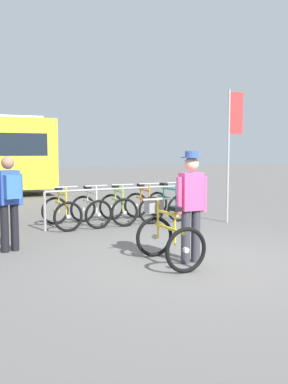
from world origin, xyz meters
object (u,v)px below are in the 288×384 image
at_px(racked_bike_white, 90,210).
at_px(person_with_featured_bike, 191,202).
at_px(racked_bike_orange, 143,206).
at_px(banner_flag, 233,131).
at_px(racked_bike_yellow, 61,212).
at_px(featured_bicycle, 166,234).
at_px(racked_bike_lime, 118,208).
at_px(racked_bike_teal, 167,205).
at_px(pedestrian_with_backpack, 9,198).

height_order(racked_bike_white, person_with_featured_bike, person_with_featured_bike).
height_order(racked_bike_orange, banner_flag, banner_flag).
xyz_separation_m(racked_bike_white, racked_bike_orange, (1.40, 0.00, 0.00)).
bearing_deg(banner_flag, racked_bike_yellow, 164.00).
bearing_deg(racked_bike_yellow, banner_flag, -16.00).
bearing_deg(person_with_featured_bike, racked_bike_yellow, 103.38).
bearing_deg(banner_flag, racked_bike_orange, 148.38).
bearing_deg(featured_bicycle, banner_flag, 36.71).
distance_m(racked_bike_yellow, featured_bicycle, 3.70).
relative_size(racked_bike_lime, racked_bike_orange, 1.00).
bearing_deg(racked_bike_orange, featured_bicycle, -112.71).
xyz_separation_m(racked_bike_white, banner_flag, (3.25, -1.14, 1.86)).
relative_size(racked_bike_yellow, racked_bike_orange, 0.92).
bearing_deg(racked_bike_teal, banner_flag, -44.78).
distance_m(person_with_featured_bike, pedestrian_with_backpack, 3.11).
height_order(racked_bike_white, pedestrian_with_backpack, pedestrian_with_backpack).
bearing_deg(racked_bike_orange, banner_flag, -31.62).
relative_size(featured_bicycle, person_with_featured_bike, 0.69).
bearing_deg(featured_bicycle, person_with_featured_bike, -25.32).
xyz_separation_m(person_with_featured_bike, pedestrian_with_backpack, (-2.34, 2.05, -0.01)).
relative_size(pedestrian_with_backpack, banner_flag, 0.51).
distance_m(racked_bike_lime, racked_bike_teal, 1.40).
height_order(featured_bicycle, person_with_featured_bike, person_with_featured_bike).
bearing_deg(racked_bike_orange, racked_bike_teal, 0.18).
bearing_deg(featured_bicycle, racked_bike_lime, 77.19).
height_order(pedestrian_with_backpack, banner_flag, banner_flag).
relative_size(racked_bike_yellow, racked_bike_lime, 0.92).
bearing_deg(racked_bike_lime, banner_flag, -24.03).
relative_size(racked_bike_orange, person_with_featured_bike, 0.68).
bearing_deg(racked_bike_white, pedestrian_with_backpack, -140.23).
distance_m(racked_bike_white, banner_flag, 3.91).
height_order(racked_bike_teal, person_with_featured_bike, person_with_featured_bike).
relative_size(racked_bike_white, racked_bike_teal, 1.00).
distance_m(racked_bike_yellow, racked_bike_teal, 2.80).
xyz_separation_m(racked_bike_white, pedestrian_with_backpack, (-2.13, -1.77, 0.57)).
distance_m(racked_bike_yellow, person_with_featured_bike, 3.97).
relative_size(racked_bike_white, featured_bicycle, 0.94).
height_order(racked_bike_lime, person_with_featured_bike, person_with_featured_bike).
distance_m(racked_bike_white, racked_bike_teal, 2.10).
height_order(racked_bike_orange, person_with_featured_bike, person_with_featured_bike).
relative_size(racked_bike_orange, banner_flag, 0.37).
relative_size(racked_bike_lime, featured_bicycle, 0.99).
bearing_deg(racked_bike_orange, racked_bike_lime, -179.82).
xyz_separation_m(person_with_featured_bike, banner_flag, (3.04, 2.68, 1.28)).
distance_m(racked_bike_white, pedestrian_with_backpack, 2.83).
relative_size(racked_bike_orange, featured_bicycle, 0.98).
relative_size(featured_bicycle, pedestrian_with_backpack, 0.73).
bearing_deg(racked_bike_teal, featured_bicycle, -121.35).
distance_m(featured_bicycle, person_with_featured_bike, 0.63).
xyz_separation_m(racked_bike_teal, banner_flag, (1.15, -1.14, 1.86)).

